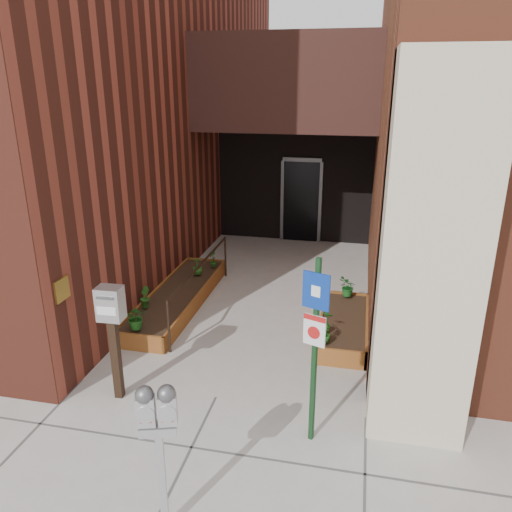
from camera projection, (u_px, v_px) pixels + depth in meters
The scene contains 15 objects.
ground at pixel (216, 397), 6.78m from camera, with size 80.00×80.00×0.00m, color #9E9991.
architecture at pixel (288, 38), 11.49m from camera, with size 20.00×14.60×10.00m.
planter_left at pixel (178, 298), 9.53m from camera, with size 0.90×3.60×0.30m.
planter_right at pixel (343, 326), 8.44m from camera, with size 0.80×2.20×0.30m.
handrail at pixel (201, 271), 9.18m from camera, with size 0.04×3.34×0.90m.
parking_meter at pixel (158, 421), 4.40m from camera, with size 0.37×0.22×1.60m.
sign_post at pixel (315, 334), 5.52m from camera, with size 0.30×0.13×2.31m.
payment_dropbox at pixel (112, 319), 6.42m from camera, with size 0.33×0.26×1.62m.
shrub_left_a at pixel (136, 317), 7.95m from camera, with size 0.36×0.36×0.40m, color #1E5A19.
shrub_left_b at pixel (144, 297), 8.73m from camera, with size 0.20×0.20×0.37m, color #245A19.
shrub_left_c at pixel (197, 266), 10.18m from camera, with size 0.20×0.20×0.36m, color #29601B.
shrub_left_d at pixel (213, 258), 10.57m from camera, with size 0.21×0.21×0.40m, color #1B5017.
shrub_right_a at pixel (325, 333), 7.55m from camera, with size 0.17×0.17×0.31m, color #1F5518.
shrub_right_b at pixel (327, 321), 7.86m from camera, with size 0.20×0.20×0.38m, color #175217.
shrub_right_c at pixel (348, 287), 9.15m from camera, with size 0.32×0.32×0.36m, color #1C6221.
Camera 1 is at (1.75, -5.49, 4.09)m, focal length 35.00 mm.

